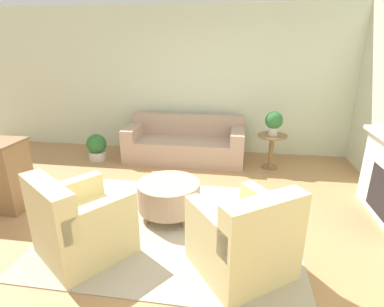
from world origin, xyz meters
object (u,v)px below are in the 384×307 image
(ottoman_table, at_px, (169,195))
(potted_plant_floor, at_px, (97,147))
(potted_plant_on_side_table, at_px, (274,122))
(armchair_left, at_px, (79,225))
(side_table, at_px, (272,146))
(couch, at_px, (185,144))
(armchair_right, at_px, (244,240))

(ottoman_table, bearing_deg, potted_plant_floor, 135.46)
(ottoman_table, relative_size, potted_plant_on_side_table, 1.92)
(armchair_left, bearing_deg, potted_plant_floor, 112.27)
(side_table, relative_size, potted_plant_on_side_table, 1.50)
(ottoman_table, bearing_deg, potted_plant_on_side_table, 52.81)
(couch, bearing_deg, potted_plant_on_side_table, -7.91)
(armchair_right, distance_m, ottoman_table, 1.26)
(couch, relative_size, potted_plant_on_side_table, 5.42)
(couch, relative_size, potted_plant_floor, 4.43)
(couch, height_order, armchair_left, armchair_left)
(potted_plant_floor, bearing_deg, armchair_left, -67.73)
(potted_plant_on_side_table, relative_size, potted_plant_floor, 0.82)
(ottoman_table, relative_size, potted_plant_floor, 1.57)
(side_table, bearing_deg, ottoman_table, -127.19)
(armchair_left, bearing_deg, ottoman_table, 49.63)
(potted_plant_on_side_table, bearing_deg, armchair_right, -100.38)
(armchair_right, height_order, side_table, armchair_right)
(armchair_right, bearing_deg, ottoman_table, 136.76)
(armchair_left, bearing_deg, armchair_right, 0.00)
(potted_plant_on_side_table, bearing_deg, couch, 172.09)
(couch, height_order, potted_plant_floor, couch)
(armchair_right, relative_size, side_table, 1.83)
(couch, xyz_separation_m, potted_plant_floor, (-1.66, -0.30, -0.04))
(armchair_right, xyz_separation_m, side_table, (0.50, 2.73, 0.06))
(armchair_right, height_order, potted_plant_on_side_table, potted_plant_on_side_table)
(couch, relative_size, armchair_left, 1.98)
(couch, height_order, armchair_right, armchair_right)
(ottoman_table, height_order, potted_plant_on_side_table, potted_plant_on_side_table)
(armchair_right, distance_m, side_table, 2.78)
(side_table, xyz_separation_m, potted_plant_on_side_table, (0.00, 0.00, 0.43))
(couch, height_order, ottoman_table, couch)
(potted_plant_floor, bearing_deg, armchair_right, -44.11)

